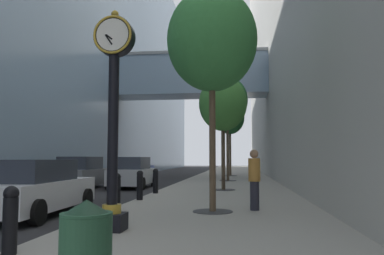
# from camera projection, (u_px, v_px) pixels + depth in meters

# --- Properties ---
(ground_plane) EXTENTS (110.00, 110.00, 0.00)m
(ground_plane) POSITION_uv_depth(u_px,v_px,m) (190.00, 180.00, 28.82)
(ground_plane) COLOR #262628
(ground_plane) RESTS_ON ground
(sidewalk_right) EXTENTS (6.09, 80.00, 0.14)m
(sidewalk_right) POSITION_uv_depth(u_px,v_px,m) (231.00, 177.00, 31.42)
(sidewalk_right) COLOR #9E998E
(sidewalk_right) RESTS_ON ground
(building_block_left) EXTENTS (22.02, 80.00, 27.15)m
(building_block_left) POSITION_uv_depth(u_px,v_px,m) (73.00, 26.00, 34.23)
(building_block_left) COLOR #758EA8
(building_block_left) RESTS_ON ground
(street_clock) EXTENTS (0.84, 0.55, 4.60)m
(street_clock) POSITION_uv_depth(u_px,v_px,m) (113.00, 107.00, 7.89)
(street_clock) COLOR black
(street_clock) RESTS_ON sidewalk_right
(bollard_nearest) EXTENTS (0.23, 0.23, 1.04)m
(bollard_nearest) POSITION_uv_depth(u_px,v_px,m) (10.00, 218.00, 5.82)
(bollard_nearest) COLOR black
(bollard_nearest) RESTS_ON sidewalk_right
(bollard_third) EXTENTS (0.23, 0.23, 1.04)m
(bollard_third) POSITION_uv_depth(u_px,v_px,m) (117.00, 190.00, 10.89)
(bollard_third) COLOR black
(bollard_third) RESTS_ON sidewalk_right
(bollard_fourth) EXTENTS (0.23, 0.23, 1.04)m
(bollard_fourth) POSITION_uv_depth(u_px,v_px,m) (140.00, 184.00, 13.43)
(bollard_fourth) COLOR black
(bollard_fourth) RESTS_ON sidewalk_right
(bollard_fifth) EXTENTS (0.23, 0.23, 1.04)m
(bollard_fifth) POSITION_uv_depth(u_px,v_px,m) (156.00, 180.00, 15.96)
(bollard_fifth) COLOR black
(bollard_fifth) RESTS_ON sidewalk_right
(street_tree_near) EXTENTS (2.57, 2.57, 6.31)m
(street_tree_near) POSITION_uv_depth(u_px,v_px,m) (212.00, 41.00, 10.80)
(street_tree_near) COLOR #333335
(street_tree_near) RESTS_ON sidewalk_right
(street_tree_mid_near) EXTENTS (2.27, 2.27, 5.36)m
(street_tree_mid_near) POSITION_uv_depth(u_px,v_px,m) (223.00, 104.00, 17.94)
(street_tree_mid_near) COLOR #333335
(street_tree_mid_near) RESTS_ON sidewalk_right
(street_tree_mid_far) EXTENTS (2.71, 2.71, 6.89)m
(street_tree_mid_far) POSITION_uv_depth(u_px,v_px,m) (227.00, 101.00, 25.25)
(street_tree_mid_far) COLOR #333335
(street_tree_mid_far) RESTS_ON sidewalk_right
(street_tree_far) EXTENTS (2.46, 2.46, 6.35)m
(street_tree_far) POSITION_uv_depth(u_px,v_px,m) (230.00, 118.00, 32.43)
(street_tree_far) COLOR #333335
(street_tree_far) RESTS_ON sidewalk_right
(trash_bin) EXTENTS (0.53, 0.53, 1.05)m
(trash_bin) POSITION_uv_depth(u_px,v_px,m) (86.00, 251.00, 3.78)
(trash_bin) COLOR #234C33
(trash_bin) RESTS_ON sidewalk_right
(pedestrian_walking) EXTENTS (0.45, 0.45, 1.72)m
(pedestrian_walking) POSITION_uv_depth(u_px,v_px,m) (254.00, 178.00, 10.80)
(pedestrian_walking) COLOR #23232D
(pedestrian_walking) RESTS_ON sidewalk_right
(car_blue_near) EXTENTS (2.04, 4.04, 1.64)m
(car_blue_near) POSITION_uv_depth(u_px,v_px,m) (138.00, 168.00, 30.78)
(car_blue_near) COLOR navy
(car_blue_near) RESTS_ON ground
(car_silver_mid) EXTENTS (2.03, 4.07, 1.68)m
(car_silver_mid) POSITION_uv_depth(u_px,v_px,m) (132.00, 173.00, 20.61)
(car_silver_mid) COLOR #B7BABF
(car_silver_mid) RESTS_ON ground
(car_grey_far) EXTENTS (2.06, 4.58, 1.69)m
(car_grey_far) POSITION_uv_depth(u_px,v_px,m) (82.00, 173.00, 20.17)
(car_grey_far) COLOR slate
(car_grey_far) RESTS_ON ground
(car_white_trailing) EXTENTS (2.02, 4.64, 1.57)m
(car_white_trailing) POSITION_uv_depth(u_px,v_px,m) (35.00, 188.00, 10.62)
(car_white_trailing) COLOR silver
(car_white_trailing) RESTS_ON ground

